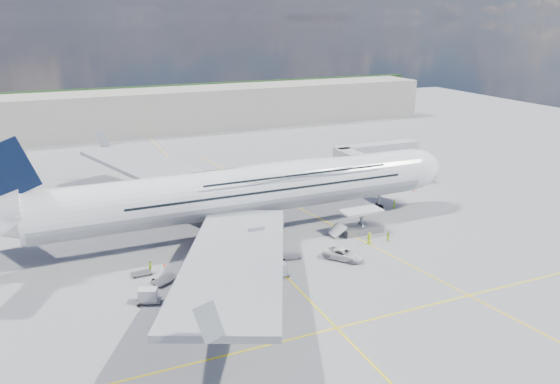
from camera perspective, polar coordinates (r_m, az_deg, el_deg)
name	(u,v)px	position (r m, az deg, el deg)	size (l,w,h in m)	color
ground	(267,257)	(77.00, -1.37, -6.82)	(300.00, 300.00, 0.00)	gray
taxi_line_main	(267,257)	(77.00, -1.37, -6.81)	(0.25, 220.00, 0.01)	yellow
taxi_line_cross	(337,328)	(61.08, 5.95, -13.95)	(120.00, 0.25, 0.01)	yellow
taxi_line_diag	(322,220)	(90.87, 4.44, -2.92)	(0.25, 100.00, 0.01)	yellow
airliner	(243,190)	(83.36, -3.84, 0.16)	(77.26, 79.15, 23.71)	white
jet_bridge	(370,156)	(105.57, 9.37, 3.73)	(18.80, 12.10, 8.50)	#B7B7BC
cargo_loader	(360,225)	(86.02, 8.33, -3.39)	(8.53, 3.20, 3.67)	silver
terminal	(143,112)	(164.14, -14.15, 8.11)	(180.00, 16.00, 12.00)	#B2AD9E
tree_line	(226,93)	(217.18, -5.63, 10.26)	(160.00, 6.00, 8.00)	#193814
dolly_row_a	(142,273)	(74.02, -14.26, -8.21)	(2.68, 1.52, 0.38)	gray
dolly_row_b	(198,270)	(71.36, -8.56, -8.08)	(3.73, 2.59, 2.14)	gray
dolly_row_c	(148,295)	(66.83, -13.61, -10.46)	(3.24, 2.44, 1.83)	gray
dolly_back	(165,280)	(71.42, -11.93, -8.95)	(3.79, 3.21, 0.49)	gray
dolly_nose_far	(290,256)	(76.40, 1.04, -6.74)	(3.19, 2.01, 0.44)	gray
dolly_nose_near	(278,270)	(71.06, -0.20, -8.12)	(3.17, 2.07, 1.86)	gray
baggage_tug	(241,261)	(73.98, -4.06, -7.24)	(3.08, 1.78, 1.82)	silver
catering_truck_inner	(177,200)	(95.32, -10.72, -0.83)	(7.62, 3.05, 4.54)	gray
catering_truck_outer	(152,182)	(107.85, -13.24, 1.04)	(7.31, 5.04, 4.03)	gray
service_van	(343,254)	(76.53, 6.63, -6.46)	(2.58, 5.60, 1.56)	silver
crew_nose	(394,205)	(97.33, 11.85, -1.32)	(0.61, 0.40, 1.66)	#91DB17
crew_loader	(388,237)	(83.14, 11.26, -4.66)	(0.77, 0.60, 1.59)	#A7EB18
crew_wing	(150,267)	(74.18, -13.39, -7.60)	(1.00, 0.42, 1.72)	#B7E518
crew_van	(369,238)	(81.95, 9.31, -4.79)	(0.90, 0.58, 1.84)	#E3FF1A
crew_tug	(238,297)	(65.14, -4.37, -10.92)	(1.05, 0.60, 1.62)	#B7F219
cone_nose	(414,190)	(108.33, 13.78, 0.17)	(0.38, 0.38, 0.48)	#F8320D
cone_wing_left_inner	(154,220)	(92.15, -12.98, -2.85)	(0.49, 0.49, 0.62)	#F8320D
cone_wing_left_outer	(115,194)	(107.67, -16.83, -0.18)	(0.42, 0.42, 0.53)	#F8320D
cone_wing_right_inner	(164,265)	(75.85, -11.98, -7.43)	(0.38, 0.38, 0.48)	#F8320D
cone_wing_right_outer	(219,317)	(62.51, -6.37, -12.88)	(0.45, 0.45, 0.57)	#F8320D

